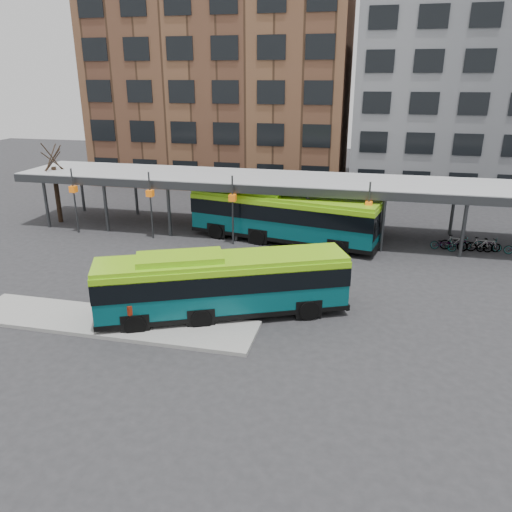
# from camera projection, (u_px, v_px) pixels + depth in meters

# --- Properties ---
(ground) EXTENTS (120.00, 120.00, 0.00)m
(ground) POSITION_uv_depth(u_px,v_px,m) (239.00, 308.00, 25.25)
(ground) COLOR #28282B
(ground) RESTS_ON ground
(boarding_island) EXTENTS (14.00, 3.00, 0.18)m
(boarding_island) POSITION_uv_depth(u_px,v_px,m) (111.00, 322.00, 23.64)
(boarding_island) COLOR gray
(boarding_island) RESTS_ON ground
(canopy) EXTENTS (40.00, 6.53, 4.80)m
(canopy) POSITION_uv_depth(u_px,v_px,m) (284.00, 182.00, 35.71)
(canopy) COLOR #999B9E
(canopy) RESTS_ON ground
(tree) EXTENTS (1.64, 1.64, 5.60)m
(tree) POSITION_uv_depth(u_px,v_px,m) (57.00, 192.00, 39.21)
(tree) COLOR black
(tree) RESTS_ON ground
(building_brick) EXTENTS (26.00, 14.00, 22.00)m
(building_brick) POSITION_uv_depth(u_px,v_px,m) (224.00, 76.00, 52.90)
(building_brick) COLOR brown
(building_brick) RESTS_ON ground
(building_grey) EXTENTS (24.00, 14.00, 20.00)m
(building_grey) POSITION_uv_depth(u_px,v_px,m) (485.00, 87.00, 47.74)
(building_grey) COLOR slate
(building_grey) RESTS_ON ground
(bus_front) EXTENTS (11.95, 7.12, 3.29)m
(bus_front) POSITION_uv_depth(u_px,v_px,m) (222.00, 283.00, 23.88)
(bus_front) COLOR #074A4F
(bus_front) RESTS_ON ground
(bus_rear) EXTENTS (13.47, 5.37, 3.63)m
(bus_rear) POSITION_uv_depth(u_px,v_px,m) (282.00, 216.00, 34.67)
(bus_rear) COLOR #074A4F
(bus_rear) RESTS_ON ground
(pedestrian) EXTENTS (0.63, 0.73, 1.68)m
(pedestrian) POSITION_uv_depth(u_px,v_px,m) (134.00, 313.00, 22.41)
(pedestrian) COLOR black
(pedestrian) RESTS_ON boarding_island
(bike_rack) EXTENTS (6.45, 1.72, 1.07)m
(bike_rack) POSITION_uv_depth(u_px,v_px,m) (475.00, 245.00, 33.17)
(bike_rack) COLOR slate
(bike_rack) RESTS_ON ground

